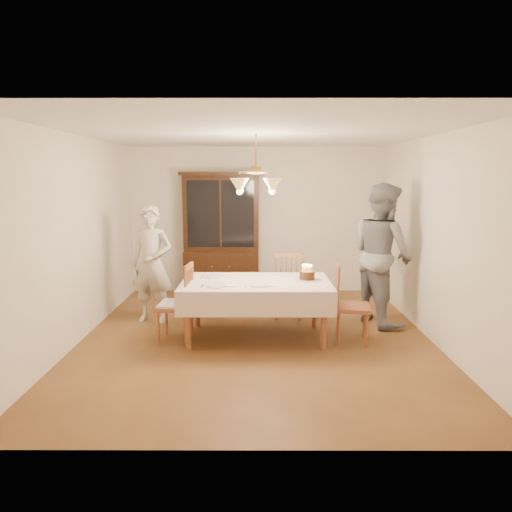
{
  "coord_description": "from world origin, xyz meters",
  "views": [
    {
      "loc": [
        0.02,
        -5.7,
        2.08
      ],
      "look_at": [
        0.0,
        0.2,
        1.05
      ],
      "focal_mm": 32.0,
      "sensor_mm": 36.0,
      "label": 1
    }
  ],
  "objects_px": {
    "elderly_woman": "(152,264)",
    "chair_far_side": "(288,288)",
    "dining_table": "(256,287)",
    "birthday_cake": "(307,276)",
    "china_hutch": "(222,236)"
  },
  "relations": [
    {
      "from": "dining_table",
      "to": "china_hutch",
      "type": "relative_size",
      "value": 0.88
    },
    {
      "from": "chair_far_side",
      "to": "elderly_woman",
      "type": "relative_size",
      "value": 0.59
    },
    {
      "from": "birthday_cake",
      "to": "chair_far_side",
      "type": "bearing_deg",
      "value": 102.28
    },
    {
      "from": "dining_table",
      "to": "chair_far_side",
      "type": "distance_m",
      "value": 1.04
    },
    {
      "from": "elderly_woman",
      "to": "birthday_cake",
      "type": "bearing_deg",
      "value": -4.49
    },
    {
      "from": "chair_far_side",
      "to": "elderly_woman",
      "type": "xyz_separation_m",
      "value": [
        -1.97,
        -0.2,
        0.4
      ]
    },
    {
      "from": "dining_table",
      "to": "elderly_woman",
      "type": "xyz_separation_m",
      "value": [
        -1.49,
        0.69,
        0.16
      ]
    },
    {
      "from": "china_hutch",
      "to": "elderly_woman",
      "type": "height_order",
      "value": "china_hutch"
    },
    {
      "from": "chair_far_side",
      "to": "birthday_cake",
      "type": "distance_m",
      "value": 0.93
    },
    {
      "from": "china_hutch",
      "to": "chair_far_side",
      "type": "relative_size",
      "value": 2.16
    },
    {
      "from": "elderly_woman",
      "to": "birthday_cake",
      "type": "distance_m",
      "value": 2.25
    },
    {
      "from": "elderly_woman",
      "to": "dining_table",
      "type": "bearing_deg",
      "value": -12.81
    },
    {
      "from": "chair_far_side",
      "to": "elderly_woman",
      "type": "height_order",
      "value": "elderly_woman"
    },
    {
      "from": "elderly_woman",
      "to": "birthday_cake",
      "type": "xyz_separation_m",
      "value": [
        2.15,
        -0.63,
        -0.03
      ]
    },
    {
      "from": "elderly_woman",
      "to": "chair_far_side",
      "type": "bearing_deg",
      "value": 17.77
    }
  ]
}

